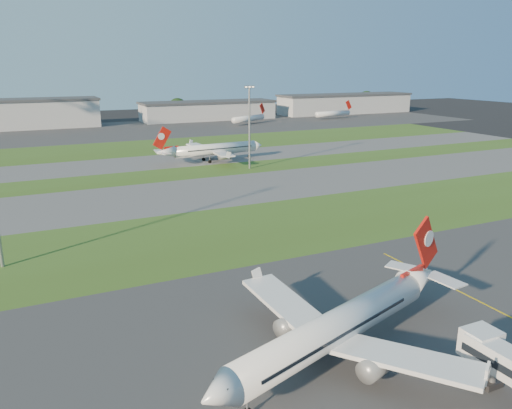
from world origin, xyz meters
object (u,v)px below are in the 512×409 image
airliner_parked (337,328)px  mini_jet_far (333,113)px  mini_jet_near (249,118)px  airliner_taxiing (215,149)px  light_mast_centre (249,122)px

airliner_parked → mini_jet_far: bearing=38.1°
mini_jet_far → mini_jet_near: bearing=176.5°
mini_jet_near → airliner_taxiing: bearing=-147.8°
airliner_parked → mini_jet_far: airliner_parked is taller
mini_jet_near → airliner_parked: bearing=-139.5°
mini_jet_near → mini_jet_far: bearing=-23.0°
airliner_parked → light_mast_centre: size_ratio=1.39×
airliner_parked → light_mast_centre: (36.19, 101.71, 10.75)m
mini_jet_near → mini_jet_far: 59.38m
mini_jet_far → light_mast_centre: size_ratio=1.11×
mini_jet_near → mini_jet_far: (59.21, 4.47, 0.00)m
airliner_taxiing → mini_jet_far: 154.63m
light_mast_centre → mini_jet_far: bearing=46.9°
airliner_taxiing → mini_jet_near: 112.90m
mini_jet_far → light_mast_centre: bearing=-140.9°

